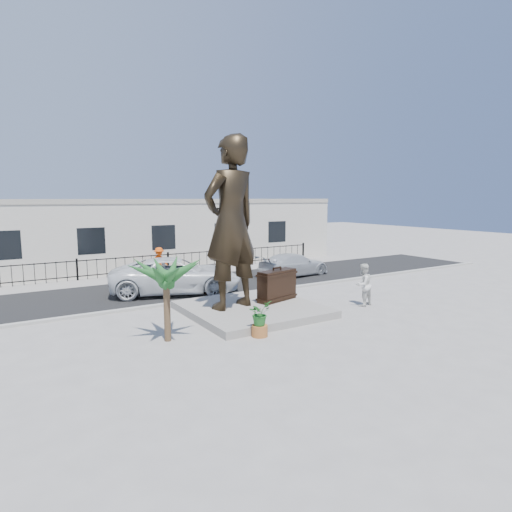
{
  "coord_description": "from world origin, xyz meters",
  "views": [
    {
      "loc": [
        -9.51,
        -13.38,
        4.76
      ],
      "look_at": [
        0.0,
        2.0,
        2.3
      ],
      "focal_mm": 30.0,
      "sensor_mm": 36.0,
      "label": 1
    }
  ],
  "objects_px": {
    "statue": "(231,223)",
    "tourist": "(363,285)",
    "suitcase": "(277,285)",
    "car_white": "(176,276)"
  },
  "relations": [
    {
      "from": "statue",
      "to": "tourist",
      "type": "bearing_deg",
      "value": 150.92
    },
    {
      "from": "statue",
      "to": "suitcase",
      "type": "xyz_separation_m",
      "value": [
        2.26,
        0.0,
        -2.79
      ]
    },
    {
      "from": "suitcase",
      "to": "tourist",
      "type": "relative_size",
      "value": 1.01
    },
    {
      "from": "statue",
      "to": "car_white",
      "type": "relative_size",
      "value": 1.08
    },
    {
      "from": "car_white",
      "to": "tourist",
      "type": "bearing_deg",
      "value": -116.73
    },
    {
      "from": "suitcase",
      "to": "car_white",
      "type": "height_order",
      "value": "car_white"
    },
    {
      "from": "statue",
      "to": "suitcase",
      "type": "bearing_deg",
      "value": 168.37
    },
    {
      "from": "car_white",
      "to": "statue",
      "type": "bearing_deg",
      "value": -153.7
    },
    {
      "from": "statue",
      "to": "tourist",
      "type": "height_order",
      "value": "statue"
    },
    {
      "from": "statue",
      "to": "car_white",
      "type": "height_order",
      "value": "statue"
    }
  ]
}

